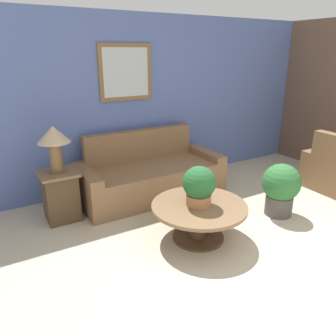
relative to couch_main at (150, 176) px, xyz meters
name	(u,v)px	position (x,y,z in m)	size (l,w,h in m)	color
wall_back	(157,101)	(0.43, 0.54, 1.01)	(7.81, 0.09, 2.60)	#5166A8
couch_main	(150,176)	(0.00, 0.00, 0.00)	(2.11, 0.93, 0.94)	brown
coffee_table	(199,214)	(-0.09, -1.39, 0.01)	(1.09, 1.09, 0.43)	#4C3823
side_table	(61,195)	(-1.34, -0.11, 0.03)	(0.47, 0.47, 0.65)	#4C3823
table_lamp	(54,140)	(-1.34, -0.11, 0.76)	(0.40, 0.40, 0.58)	brown
potted_plant_on_table	(199,186)	(-0.10, -1.40, 0.37)	(0.37, 0.37, 0.46)	#9E6B42
potted_plant_floor	(281,187)	(1.19, -1.44, 0.08)	(0.50, 0.50, 0.70)	#4C4742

